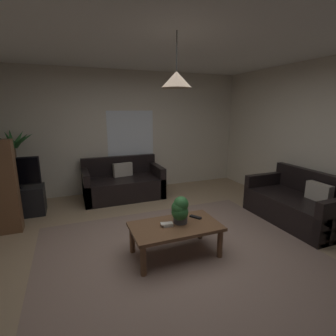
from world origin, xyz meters
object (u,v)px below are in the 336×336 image
object	(u,v)px
potted_palm_corner	(16,169)
tv	(12,173)
couch_under_window	(123,185)
pendant_lamp	(177,79)
book_on_table_0	(168,225)
tv_stand	(17,202)
book_on_table_1	(167,224)
coffee_table	(175,230)
potted_plant_on_table	(180,209)
remote_on_table_0	(195,217)
couch_right_side	(297,205)

from	to	relation	value
potted_palm_corner	tv	bearing A→B (deg)	-88.32
couch_under_window	pendant_lamp	size ratio (longest dim) A/B	2.76
book_on_table_0	pendant_lamp	xyz separation A→B (m)	(0.10, -0.01, 1.72)
tv	potted_palm_corner	distance (m)	0.45
tv_stand	book_on_table_1	bearing A→B (deg)	-47.12
tv	book_on_table_0	bearing A→B (deg)	-46.63
coffee_table	potted_plant_on_table	bearing A→B (deg)	18.16
couch_under_window	tv_stand	xyz separation A→B (m)	(-1.92, -0.26, -0.02)
remote_on_table_0	tv	size ratio (longest dim) A/B	0.19
couch_right_side	tv_stand	distance (m)	4.77
book_on_table_0	coffee_table	bearing A→B (deg)	-7.95
potted_plant_on_table	tv	world-z (taller)	tv
remote_on_table_0	pendant_lamp	distance (m)	1.75
couch_right_side	book_on_table_0	bearing A→B (deg)	-85.94
pendant_lamp	potted_palm_corner	bearing A→B (deg)	129.29
couch_right_side	tv_stand	xyz separation A→B (m)	(-4.35, 1.95, -0.02)
couch_under_window	tv_stand	size ratio (longest dim) A/B	1.77
couch_right_side	coffee_table	xyz separation A→B (m)	(-2.26, -0.18, 0.07)
tv	pendant_lamp	world-z (taller)	pendant_lamp
tv	potted_palm_corner	bearing A→B (deg)	91.68
couch_under_window	book_on_table_0	bearing A→B (deg)	-88.37
tv_stand	tv	xyz separation A→B (m)	(0.00, -0.02, 0.52)
book_on_table_1	remote_on_table_0	world-z (taller)	book_on_table_1
couch_right_side	couch_under_window	bearing A→B (deg)	-132.39
book_on_table_1	remote_on_table_0	xyz separation A→B (m)	(0.44, 0.09, -0.02)
potted_palm_corner	pendant_lamp	xyz separation A→B (m)	(2.10, -2.57, 1.40)
couch_right_side	coffee_table	distance (m)	2.27
couch_under_window	remote_on_table_0	world-z (taller)	couch_under_window
couch_under_window	tv_stand	bearing A→B (deg)	-172.17
book_on_table_0	pendant_lamp	size ratio (longest dim) A/B	0.21
potted_palm_corner	coffee_table	bearing A→B (deg)	-50.71
couch_right_side	potted_palm_corner	size ratio (longest dim) A/B	1.04
couch_under_window	potted_palm_corner	bearing A→B (deg)	175.10
couch_right_side	book_on_table_1	bearing A→B (deg)	-85.90
potted_plant_on_table	tv_stand	world-z (taller)	potted_plant_on_table
coffee_table	potted_plant_on_table	xyz separation A→B (m)	(0.07, 0.02, 0.25)
couch_under_window	remote_on_table_0	bearing A→B (deg)	-77.70
book_on_table_1	potted_plant_on_table	distance (m)	0.24
remote_on_table_0	tv	xyz separation A→B (m)	(-2.42, 2.01, 0.35)
potted_plant_on_table	coffee_table	bearing A→B (deg)	-161.84
pendant_lamp	coffee_table	bearing A→B (deg)	-21.80
book_on_table_1	remote_on_table_0	size ratio (longest dim) A/B	0.94
couch_under_window	tv	bearing A→B (deg)	-171.53
potted_palm_corner	pendant_lamp	distance (m)	3.60
remote_on_table_0	potted_plant_on_table	distance (m)	0.32
book_on_table_1	potted_palm_corner	world-z (taller)	potted_palm_corner
couch_under_window	book_on_table_0	distance (m)	2.39
coffee_table	book_on_table_0	size ratio (longest dim) A/B	9.20
remote_on_table_0	potted_palm_corner	size ratio (longest dim) A/B	0.11
remote_on_table_0	potted_plant_on_table	world-z (taller)	potted_plant_on_table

